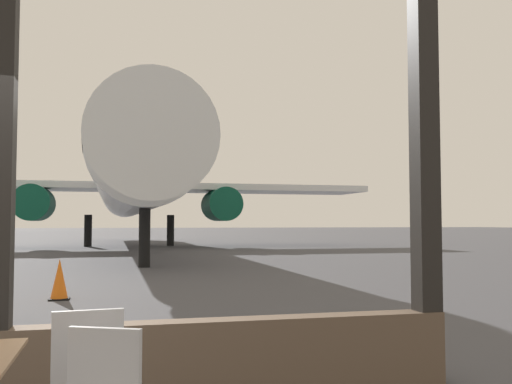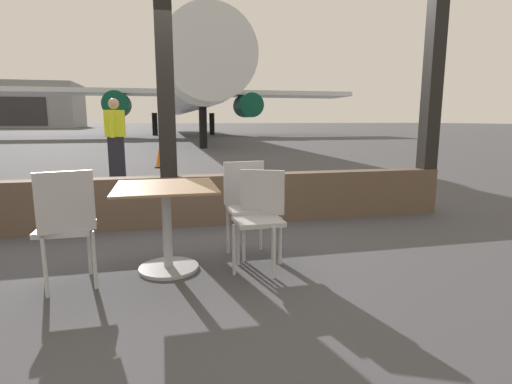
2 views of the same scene
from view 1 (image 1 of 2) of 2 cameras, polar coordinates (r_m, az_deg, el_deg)
name	(u,v)px [view 1 (image 1 of 2)]	position (r m, az deg, el deg)	size (l,w,h in m)	color
ground_plane	(102,241)	(44.64, -15.11, -4.76)	(220.00, 220.00, 0.00)	#424247
cafe_chair_window_right	(89,377)	(3.47, -16.34, -17.32)	(0.42, 0.42, 0.90)	#B2B2B7
airplane	(132,181)	(32.67, -12.28, 1.09)	(27.88, 35.85, 10.63)	silver
traffic_cone	(59,280)	(11.16, -19.00, -8.30)	(0.36, 0.36, 0.75)	orange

